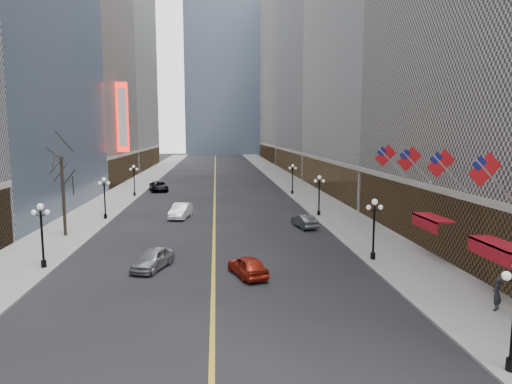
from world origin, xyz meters
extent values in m
cube|color=gray|center=(14.00, 70.00, 0.07)|extent=(6.00, 230.00, 0.15)
cube|color=gray|center=(-14.00, 70.00, 0.07)|extent=(6.00, 230.00, 0.15)
cube|color=gold|center=(0.00, 80.00, 0.01)|extent=(0.25, 200.00, 0.02)
cube|color=#493930|center=(18.40, 29.00, 2.60)|extent=(2.80, 41.00, 5.00)
cube|color=#493930|center=(18.40, 68.00, 2.60)|extent=(2.80, 35.00, 5.00)
cube|color=#99999B|center=(30.00, 106.00, 24.00)|extent=(26.00, 40.00, 48.00)
cube|color=#493930|center=(18.40, 106.00, 2.60)|extent=(2.80, 39.00, 5.00)
cube|color=#A79C8B|center=(30.00, 149.00, 31.00)|extent=(26.00, 46.00, 62.00)
cube|color=#493930|center=(18.40, 149.00, 2.60)|extent=(2.80, 45.00, 5.00)
cube|color=#A79C8B|center=(-30.00, 87.00, 25.00)|extent=(26.00, 30.00, 50.00)
cube|color=#493930|center=(-18.40, 87.00, 2.60)|extent=(2.80, 29.00, 5.00)
cube|color=silver|center=(-30.00, 121.00, 36.00)|extent=(26.00, 38.00, 72.00)
cube|color=#493930|center=(-18.40, 121.00, 2.60)|extent=(2.80, 37.00, 5.00)
cylinder|color=black|center=(11.80, 14.00, 0.40)|extent=(0.36, 0.36, 0.50)
sphere|color=white|center=(11.35, 14.00, 4.05)|extent=(0.36, 0.36, 0.36)
cylinder|color=black|center=(11.80, 30.00, 0.40)|extent=(0.36, 0.36, 0.50)
cylinder|color=black|center=(11.80, 30.00, 2.15)|extent=(0.16, 0.16, 4.00)
sphere|color=white|center=(11.80, 30.00, 4.45)|extent=(0.44, 0.44, 0.44)
sphere|color=white|center=(11.35, 30.00, 4.05)|extent=(0.36, 0.36, 0.36)
sphere|color=white|center=(12.25, 30.00, 4.05)|extent=(0.36, 0.36, 0.36)
cylinder|color=black|center=(11.80, 48.00, 0.40)|extent=(0.36, 0.36, 0.50)
cylinder|color=black|center=(11.80, 48.00, 2.15)|extent=(0.16, 0.16, 4.00)
sphere|color=white|center=(11.80, 48.00, 4.45)|extent=(0.44, 0.44, 0.44)
sphere|color=white|center=(11.35, 48.00, 4.05)|extent=(0.36, 0.36, 0.36)
sphere|color=white|center=(12.25, 48.00, 4.05)|extent=(0.36, 0.36, 0.36)
cylinder|color=black|center=(11.80, 66.00, 0.40)|extent=(0.36, 0.36, 0.50)
cylinder|color=black|center=(11.80, 66.00, 2.15)|extent=(0.16, 0.16, 4.00)
sphere|color=white|center=(11.80, 66.00, 4.45)|extent=(0.44, 0.44, 0.44)
sphere|color=white|center=(11.35, 66.00, 4.05)|extent=(0.36, 0.36, 0.36)
sphere|color=white|center=(12.25, 66.00, 4.05)|extent=(0.36, 0.36, 0.36)
cylinder|color=black|center=(-11.80, 30.00, 0.40)|extent=(0.36, 0.36, 0.50)
cylinder|color=black|center=(-11.80, 30.00, 2.15)|extent=(0.16, 0.16, 4.00)
sphere|color=white|center=(-11.80, 30.00, 4.45)|extent=(0.44, 0.44, 0.44)
sphere|color=white|center=(-12.25, 30.00, 4.05)|extent=(0.36, 0.36, 0.36)
sphere|color=white|center=(-11.35, 30.00, 4.05)|extent=(0.36, 0.36, 0.36)
cylinder|color=black|center=(-11.80, 48.00, 0.40)|extent=(0.36, 0.36, 0.50)
cylinder|color=black|center=(-11.80, 48.00, 2.15)|extent=(0.16, 0.16, 4.00)
sphere|color=white|center=(-11.80, 48.00, 4.45)|extent=(0.44, 0.44, 0.44)
sphere|color=white|center=(-12.25, 48.00, 4.05)|extent=(0.36, 0.36, 0.36)
sphere|color=white|center=(-11.35, 48.00, 4.05)|extent=(0.36, 0.36, 0.36)
cylinder|color=black|center=(-11.80, 66.00, 0.40)|extent=(0.36, 0.36, 0.50)
cylinder|color=black|center=(-11.80, 66.00, 2.15)|extent=(0.16, 0.16, 4.00)
sphere|color=white|center=(-11.80, 66.00, 4.45)|extent=(0.44, 0.44, 0.44)
sphere|color=white|center=(-12.25, 66.00, 4.05)|extent=(0.36, 0.36, 0.36)
sphere|color=white|center=(-11.35, 66.00, 4.05)|extent=(0.36, 0.36, 0.36)
cylinder|color=#B2B2B7|center=(15.80, 22.00, 6.80)|extent=(2.49, 0.12, 2.49)
cube|color=red|center=(15.15, 22.00, 7.45)|extent=(1.94, 0.04, 1.94)
cube|color=navy|center=(14.80, 22.00, 7.80)|extent=(0.88, 0.06, 0.88)
cylinder|color=#B2B2B7|center=(15.80, 27.00, 6.80)|extent=(2.49, 0.12, 2.49)
cube|color=red|center=(15.15, 27.00, 7.45)|extent=(1.94, 0.04, 1.94)
cube|color=navy|center=(14.80, 27.00, 7.80)|extent=(0.88, 0.06, 0.88)
cylinder|color=#B2B2B7|center=(15.80, 32.00, 6.80)|extent=(2.49, 0.12, 2.49)
cube|color=red|center=(15.15, 32.00, 7.45)|extent=(1.94, 0.04, 1.94)
cube|color=navy|center=(14.80, 32.00, 7.80)|extent=(0.88, 0.06, 0.88)
cylinder|color=#B2B2B7|center=(15.80, 37.00, 6.80)|extent=(2.49, 0.12, 2.49)
cube|color=red|center=(15.15, 37.00, 7.45)|extent=(1.94, 0.04, 1.94)
cube|color=navy|center=(14.80, 37.00, 7.80)|extent=(0.88, 0.06, 0.88)
cube|color=maroon|center=(16.30, 22.00, 3.20)|extent=(1.40, 4.00, 0.15)
cube|color=maroon|center=(15.65, 22.00, 2.80)|extent=(0.10, 4.00, 0.90)
cube|color=maroon|center=(16.30, 30.00, 3.20)|extent=(1.40, 4.00, 0.15)
cube|color=maroon|center=(15.65, 30.00, 2.80)|extent=(0.10, 4.00, 0.90)
cube|color=red|center=(-15.90, 80.00, 12.00)|extent=(2.00, 0.50, 12.00)
cube|color=white|center=(-15.85, 80.00, 12.00)|extent=(1.40, 0.55, 10.00)
cylinder|color=#2D231C|center=(-13.50, 40.00, 3.75)|extent=(0.28, 0.28, 7.20)
imported|color=#989A9F|center=(-4.22, 29.43, 0.73)|extent=(3.06, 4.59, 1.45)
imported|color=white|center=(-3.70, 48.49, 0.81)|extent=(2.52, 5.11, 1.61)
imported|color=black|center=(-9.00, 71.96, 0.79)|extent=(3.83, 6.16, 1.59)
imported|color=#9C2011|center=(2.28, 27.27, 0.70)|extent=(2.86, 4.41, 1.40)
imported|color=#454B4C|center=(9.00, 42.19, 0.66)|extent=(2.10, 4.22, 1.33)
imported|color=black|center=(14.98, 19.91, 1.06)|extent=(0.82, 0.81, 1.83)
camera|label=1|loc=(0.27, -2.03, 9.56)|focal=32.00mm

